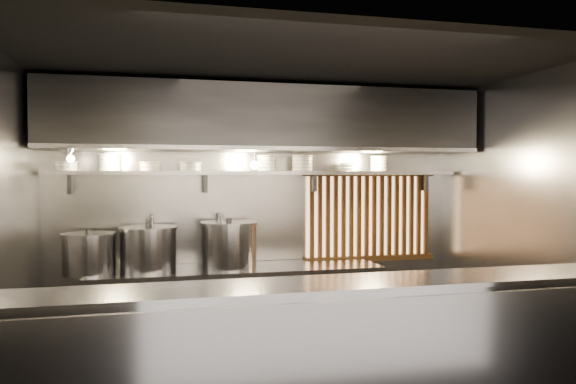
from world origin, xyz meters
name	(u,v)px	position (x,y,z in m)	size (l,w,h in m)	color
ceiling	(292,64)	(0.00, 0.00, 2.80)	(4.50, 4.50, 0.00)	black
wall_back	(259,216)	(0.00, 1.50, 1.40)	(4.50, 4.50, 0.00)	gray
wall_left	(3,237)	(-2.25, 0.00, 1.40)	(3.00, 3.00, 0.00)	gray
wall_right	(522,224)	(2.25, 0.00, 1.40)	(3.00, 3.00, 0.00)	gray
serving_counter	(326,364)	(0.00, -0.96, 0.57)	(4.50, 0.56, 1.13)	#939398
cooking_bench	(237,310)	(-0.30, 1.13, 0.45)	(3.00, 0.70, 0.90)	#939398
bowl_shelf	(262,173)	(0.00, 1.32, 1.88)	(4.40, 0.34, 0.04)	#939398
exhaust_hood	(266,120)	(0.00, 1.10, 2.42)	(4.40, 0.81, 0.65)	#2D2D30
wood_screen	(370,216)	(1.30, 1.45, 1.38)	(1.56, 0.09, 1.04)	#F6B36F
faucet_left	(152,228)	(-1.15, 1.37, 1.31)	(0.04, 0.30, 0.50)	silver
faucet_right	(220,227)	(-0.45, 1.37, 1.31)	(0.04, 0.30, 0.50)	silver
heat_lamp	(68,152)	(-1.90, 0.85, 2.07)	(0.25, 0.35, 0.20)	#939398
pendant_bulb	(255,165)	(-0.10, 1.20, 1.96)	(0.09, 0.09, 0.19)	#2D2D30
stock_pot_left	(89,253)	(-1.75, 1.11, 1.10)	(0.54, 0.54, 0.44)	#939398
stock_pot_mid	(148,248)	(-1.19, 1.18, 1.12)	(0.63, 0.63, 0.48)	#939398
stock_pot_right	(229,245)	(-0.38, 1.14, 1.14)	(0.69, 0.69, 0.52)	#939398
bowl_stack_0	(66,166)	(-1.98, 1.32, 1.95)	(0.23, 0.23, 0.09)	white
bowl_stack_1	(110,163)	(-1.56, 1.32, 1.98)	(0.22, 0.22, 0.17)	white
bowl_stack_2	(150,166)	(-1.16, 1.32, 1.95)	(0.22, 0.22, 0.09)	white
bowl_stack_3	(190,166)	(-0.76, 1.32, 1.95)	(0.23, 0.23, 0.09)	white
bowl_stack_4	(267,163)	(0.06, 1.32, 1.98)	(0.22, 0.22, 0.17)	white
bowl_stack_5	(302,163)	(0.45, 1.32, 1.98)	(0.24, 0.24, 0.17)	white
bowl_stack_6	(349,167)	(0.99, 1.32, 1.95)	(0.20, 0.20, 0.09)	white
bowl_stack_7	(379,164)	(1.35, 1.32, 1.99)	(0.20, 0.20, 0.17)	white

